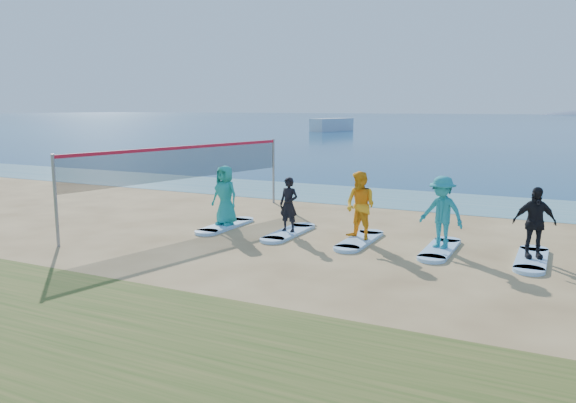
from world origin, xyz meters
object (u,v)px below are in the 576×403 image
at_px(student_1, 289,204).
at_px(surfboard_2, 360,240).
at_px(volleyball_net, 184,163).
at_px(surfboard_1, 289,233).
at_px(student_0, 225,195).
at_px(boat_offshore_a, 332,131).
at_px(student_2, 360,206).
at_px(surfboard_0, 226,226).
at_px(student_4, 534,223).
at_px(student_3, 442,212).
at_px(surfboard_3, 440,249).
at_px(surfboard_4, 532,259).

bearing_deg(student_1, surfboard_2, 4.70).
relative_size(volleyball_net, surfboard_1, 4.04).
height_order(volleyball_net, surfboard_2, volleyball_net).
bearing_deg(student_0, boat_offshore_a, 116.28).
bearing_deg(student_2, surfboard_0, -159.53).
distance_m(surfboard_2, student_4, 4.51).
relative_size(boat_offshore_a, student_0, 4.68).
relative_size(student_1, student_3, 0.85).
bearing_deg(student_4, surfboard_3, 159.52).
bearing_deg(boat_offshore_a, volleyball_net, -58.99).
bearing_deg(student_0, surfboard_4, 6.94).
bearing_deg(surfboard_2, student_0, 180.00).
height_order(boat_offshore_a, surfboard_1, boat_offshore_a).
distance_m(boat_offshore_a, surfboard_2, 73.89).
bearing_deg(student_0, surfboard_3, 6.94).
distance_m(surfboard_0, student_2, 4.53).
distance_m(surfboard_2, surfboard_4, 4.42).
relative_size(surfboard_1, student_4, 1.26).
bearing_deg(surfboard_3, surfboard_0, 180.00).
xyz_separation_m(boat_offshore_a, student_4, (32.80, -68.22, 0.96)).
distance_m(student_0, student_3, 6.63).
xyz_separation_m(volleyball_net, surfboard_0, (1.75, -0.31, -1.86)).
bearing_deg(student_2, student_1, -159.53).
relative_size(surfboard_0, surfboard_2, 1.00).
height_order(boat_offshore_a, student_4, student_4).
height_order(volleyball_net, boat_offshore_a, volleyball_net).
relative_size(volleyball_net, surfboard_3, 4.04).
bearing_deg(student_1, student_3, 4.70).
bearing_deg(surfboard_2, surfboard_1, 180.00).
relative_size(surfboard_1, student_3, 1.17).
height_order(boat_offshore_a, student_0, student_0).
distance_m(surfboard_0, surfboard_3, 6.63).
relative_size(student_0, student_4, 1.06).
bearing_deg(surfboard_1, surfboard_4, 0.00).
height_order(surfboard_3, student_4, student_4).
distance_m(boat_offshore_a, student_4, 75.70).
bearing_deg(surfboard_2, student_3, 0.00).
relative_size(student_2, surfboard_3, 0.86).
bearing_deg(volleyball_net, surfboard_0, -10.01).
distance_m(student_3, surfboard_4, 2.42).
bearing_deg(surfboard_4, surfboard_0, 180.00).
distance_m(boat_offshore_a, surfboard_3, 74.77).
xyz_separation_m(volleyball_net, surfboard_4, (10.59, -0.31, -1.86)).
relative_size(surfboard_1, student_1, 1.37).
height_order(surfboard_2, surfboard_3, same).
xyz_separation_m(student_0, student_4, (8.84, 0.00, -0.05)).
bearing_deg(student_0, student_4, 6.94).
bearing_deg(volleyball_net, student_3, -2.11).
bearing_deg(student_2, student_4, 20.47).
height_order(surfboard_0, student_4, student_4).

